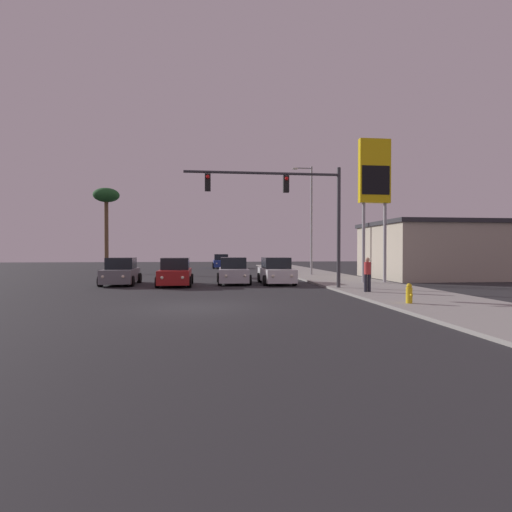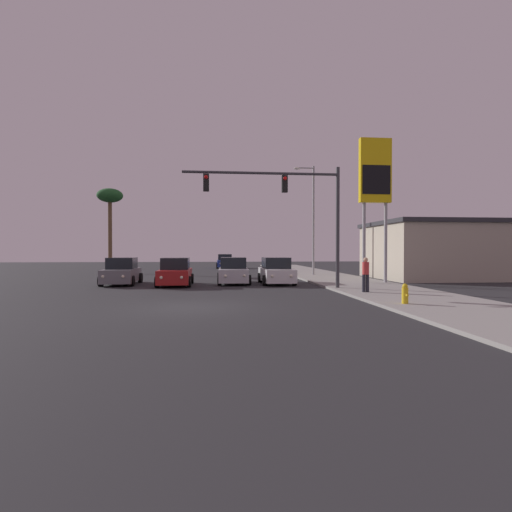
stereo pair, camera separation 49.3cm
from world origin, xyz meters
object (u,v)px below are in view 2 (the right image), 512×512
at_px(fire_hydrant, 405,294).
at_px(street_lamp, 312,215).
at_px(car_grey, 122,272).
at_px(car_white, 276,272).
at_px(car_blue, 225,262).
at_px(pedestrian_on_sidewalk, 366,273).
at_px(gas_station_sign, 375,179).
at_px(traffic_light_mast, 293,201).
at_px(palm_tree_mid, 110,200).
at_px(car_silver, 233,272).
at_px(car_red, 175,273).

bearing_deg(fire_hydrant, street_lamp, 87.38).
bearing_deg(car_grey, car_white, 174.78).
height_order(car_blue, pedestrian_on_sidewalk, pedestrian_on_sidewalk).
bearing_deg(car_white, car_grey, -4.05).
bearing_deg(fire_hydrant, car_white, 107.11).
height_order(car_grey, gas_station_sign, gas_station_sign).
bearing_deg(car_grey, pedestrian_on_sidewalk, 149.70).
relative_size(street_lamp, gas_station_sign, 1.00).
bearing_deg(car_grey, car_blue, -109.23).
relative_size(car_grey, traffic_light_mast, 0.52).
bearing_deg(pedestrian_on_sidewalk, palm_tree_mid, 130.13).
xyz_separation_m(car_grey, car_silver, (6.99, -0.05, 0.00)).
xyz_separation_m(car_white, fire_hydrant, (3.30, -10.71, -0.27)).
distance_m(traffic_light_mast, pedestrian_on_sidewalk, 5.42).
distance_m(car_white, car_silver, 2.75).
height_order(gas_station_sign, palm_tree_mid, gas_station_sign).
bearing_deg(car_silver, pedestrian_on_sidewalk, 133.05).
relative_size(gas_station_sign, pedestrian_on_sidewalk, 5.39).
relative_size(car_red, car_white, 1.00).
bearing_deg(pedestrian_on_sidewalk, car_white, 117.53).
bearing_deg(car_silver, car_red, 18.05).
bearing_deg(car_red, street_lamp, -142.90).
relative_size(car_silver, traffic_light_mast, 0.52).
xyz_separation_m(gas_station_sign, pedestrian_on_sidewalk, (-2.70, -5.48, -5.58)).
bearing_deg(car_silver, car_grey, 1.49).
bearing_deg(gas_station_sign, fire_hydrant, -106.05).
bearing_deg(car_red, pedestrian_on_sidewalk, 147.86).
bearing_deg(car_grey, fire_hydrant, 137.08).
xyz_separation_m(car_red, traffic_light_mast, (6.55, -3.57, 4.02)).
height_order(traffic_light_mast, palm_tree_mid, palm_tree_mid).
distance_m(street_lamp, gas_station_sign, 8.84).
relative_size(car_silver, gas_station_sign, 0.48).
bearing_deg(gas_station_sign, car_silver, 170.31).
bearing_deg(car_white, car_silver, -11.03).
bearing_deg(car_blue, street_lamp, 113.94).
relative_size(car_blue, car_silver, 0.99).
bearing_deg(gas_station_sign, pedestrian_on_sidewalk, -116.27).
distance_m(gas_station_sign, palm_tree_mid, 24.90).
height_order(car_blue, traffic_light_mast, traffic_light_mast).
height_order(gas_station_sign, fire_hydrant, gas_station_sign).
distance_m(car_red, car_white, 6.30).
height_order(car_silver, palm_tree_mid, palm_tree_mid).
distance_m(car_blue, gas_station_sign, 26.15).
distance_m(car_red, gas_station_sign, 13.69).
bearing_deg(car_red, traffic_light_mast, 150.89).
distance_m(car_silver, street_lamp, 10.70).
relative_size(car_white, palm_tree_mid, 0.54).
xyz_separation_m(car_red, car_silver, (3.57, 1.03, 0.00)).
bearing_deg(car_white, gas_station_sign, 169.67).
xyz_separation_m(car_blue, traffic_light_mast, (3.05, -26.99, 4.02)).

